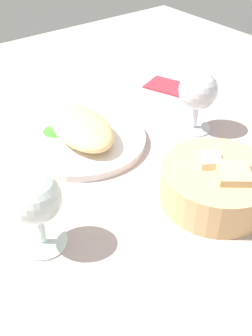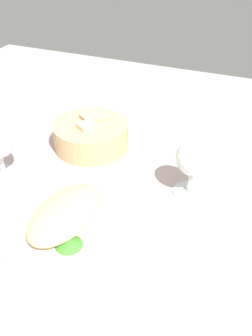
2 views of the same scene
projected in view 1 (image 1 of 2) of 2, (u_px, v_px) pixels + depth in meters
ground_plane at (130, 174)px, 70.86cm from camera, size 140.00×140.00×2.00cm
plate at (82, 140)px, 76.39cm from camera, size 23.78×23.78×1.40cm
omelette at (81, 127)px, 74.72cm from camera, size 18.34×11.76×4.11cm
lettuce_garnish at (55, 128)px, 77.09cm from camera, size 4.73×4.73×1.24cm
bread_basket at (218, 184)px, 62.20cm from camera, size 17.29×17.29×7.15cm
wine_glass_near at (37, 202)px, 52.30cm from camera, size 6.83×6.83×11.72cm
wine_glass_far at (198, 93)px, 76.15cm from camera, size 7.36×7.36×12.03cm
folded_napkin at (170, 86)px, 94.96cm from camera, size 12.77×10.45×0.80cm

